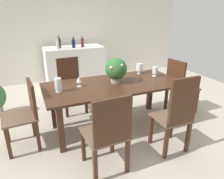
# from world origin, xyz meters

# --- Properties ---
(ground_plane) EXTENTS (7.04, 7.04, 0.00)m
(ground_plane) POSITION_xyz_m (0.00, 0.00, 0.00)
(ground_plane) COLOR #BCB29E
(back_wall) EXTENTS (6.40, 0.10, 2.60)m
(back_wall) POSITION_xyz_m (0.00, 2.60, 1.30)
(back_wall) COLOR silver
(back_wall) RESTS_ON ground
(dining_table) EXTENTS (2.09, 0.97, 0.74)m
(dining_table) POSITION_xyz_m (0.00, -0.25, 0.64)
(dining_table) COLOR #422616
(dining_table) RESTS_ON ground
(chair_head_end) EXTENTS (0.47, 0.51, 0.93)m
(chair_head_end) POSITION_xyz_m (-1.28, -0.24, 0.53)
(chair_head_end) COLOR #422616
(chair_head_end) RESTS_ON ground
(chair_near_right) EXTENTS (0.43, 0.42, 1.07)m
(chair_near_right) POSITION_xyz_m (0.47, -1.17, 0.58)
(chair_near_right) COLOR #422616
(chair_near_right) RESTS_ON ground
(chair_far_left) EXTENTS (0.47, 0.49, 0.98)m
(chair_far_left) POSITION_xyz_m (-0.48, 0.66, 0.54)
(chair_far_left) COLOR #422616
(chair_far_left) RESTS_ON ground
(chair_foot_end) EXTENTS (0.51, 0.48, 1.00)m
(chair_foot_end) POSITION_xyz_m (1.27, -0.26, 0.55)
(chair_foot_end) COLOR #422616
(chair_foot_end) RESTS_ON ground
(chair_near_left) EXTENTS (0.49, 0.50, 0.99)m
(chair_near_left) POSITION_xyz_m (-0.47, -1.17, 0.55)
(chair_near_left) COLOR #422616
(chair_near_left) RESTS_ON ground
(flower_centerpiece) EXTENTS (0.33, 0.33, 0.38)m
(flower_centerpiece) POSITION_xyz_m (0.06, -0.21, 0.95)
(flower_centerpiece) COLOR gray
(flower_centerpiece) RESTS_ON dining_table
(crystal_vase_left) EXTENTS (0.10, 0.10, 0.20)m
(crystal_vase_left) POSITION_xyz_m (-0.83, -0.26, 0.85)
(crystal_vase_left) COLOR silver
(crystal_vase_left) RESTS_ON dining_table
(crystal_vase_center_near) EXTENTS (0.11, 0.11, 0.18)m
(crystal_vase_center_near) POSITION_xyz_m (0.63, 0.06, 0.85)
(crystal_vase_center_near) COLOR silver
(crystal_vase_center_near) RESTS_ON dining_table
(crystal_vase_right) EXTENTS (0.09, 0.09, 0.16)m
(crystal_vase_right) POSITION_xyz_m (0.80, -0.17, 0.84)
(crystal_vase_right) COLOR silver
(crystal_vase_right) RESTS_ON dining_table
(wine_glass) EXTENTS (0.08, 0.08, 0.15)m
(wine_glass) POSITION_xyz_m (-0.52, -0.17, 0.85)
(wine_glass) COLOR silver
(wine_glass) RESTS_ON dining_table
(kitchen_counter) EXTENTS (1.41, 0.67, 0.96)m
(kitchen_counter) POSITION_xyz_m (-0.07, 2.01, 0.48)
(kitchen_counter) COLOR white
(kitchen_counter) RESTS_ON ground
(wine_bottle_green) EXTENTS (0.07, 0.07, 0.29)m
(wine_bottle_green) POSITION_xyz_m (-0.48, 1.81, 1.08)
(wine_bottle_green) COLOR #B2BFB7
(wine_bottle_green) RESTS_ON kitchen_counter
(wine_bottle_clear) EXTENTS (0.07, 0.07, 0.29)m
(wine_bottle_clear) POSITION_xyz_m (-0.41, 1.99, 1.08)
(wine_bottle_clear) COLOR black
(wine_bottle_clear) RESTS_ON kitchen_counter
(wine_bottle_amber) EXTENTS (0.07, 0.07, 0.25)m
(wine_bottle_amber) POSITION_xyz_m (0.13, 1.92, 1.06)
(wine_bottle_amber) COLOR #511E28
(wine_bottle_amber) RESTS_ON kitchen_counter
(wine_bottle_tall) EXTENTS (0.08, 0.08, 0.25)m
(wine_bottle_tall) POSITION_xyz_m (-0.10, 1.86, 1.06)
(wine_bottle_tall) COLOR #0F1E38
(wine_bottle_tall) RESTS_ON kitchen_counter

